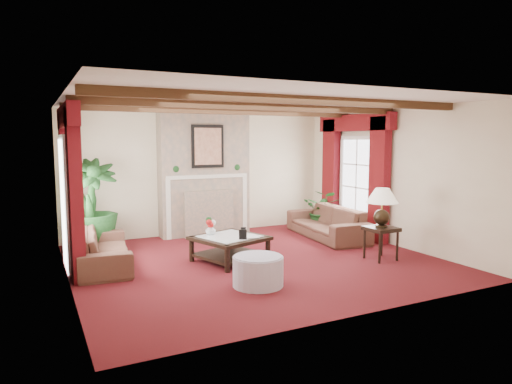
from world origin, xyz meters
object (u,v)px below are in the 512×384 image
sofa_left (103,242)px  sofa_right (327,217)px  ottoman (258,271)px  coffee_table (230,249)px  side_table (381,243)px  potted_palm (91,226)px

sofa_left → sofa_right: 4.63m
sofa_left → ottoman: (1.83, -2.07, -0.18)m
sofa_left → sofa_right: (4.62, 0.19, 0.04)m
coffee_table → ottoman: coffee_table is taller
sofa_right → side_table: 1.94m
sofa_left → coffee_table: sofa_left is taller
sofa_right → coffee_table: size_ratio=2.16×
coffee_table → sofa_left: bearing=142.8°
sofa_right → potted_palm: (-4.68, 0.96, 0.05)m
sofa_left → side_table: 4.74m
coffee_table → ottoman: bearing=-115.0°
sofa_left → ottoman: size_ratio=2.86×
sofa_right → ottoman: sofa_right is taller
sofa_left → potted_palm: potted_palm is taller
potted_palm → ottoman: potted_palm is taller
sofa_left → potted_palm: bearing=8.8°
sofa_left → potted_palm: (-0.05, 1.15, 0.09)m
side_table → potted_palm: bearing=147.2°
potted_palm → side_table: 5.31m
sofa_right → potted_palm: size_ratio=1.29×
sofa_right → ottoman: bearing=-44.7°
potted_palm → sofa_right: bearing=-11.6°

